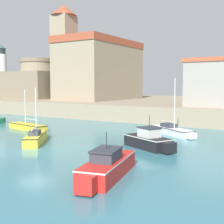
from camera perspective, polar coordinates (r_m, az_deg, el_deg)
The scene contains 11 objects.
ground_plane at distance 24.21m, azimuth -13.75°, elevation -6.75°, with size 200.00×200.00×0.00m, color teal.
quay_seawall at distance 57.37m, azimuth 14.71°, elevation 1.01°, with size 120.00×40.00×2.17m, color gray.
motorboat_black_0 at distance 24.15m, azimuth 6.78°, elevation -5.21°, with size 4.89×3.30×2.55m.
sailboat_yellow_2 at distance 35.34m, azimuth -15.28°, elevation -2.53°, with size 6.22×2.35×4.41m.
motorboat_red_4 at distance 16.62m, azimuth -0.92°, elevation -9.88°, with size 2.78×6.11×2.44m.
sailboat_white_5 at distance 31.30m, azimuth 10.95°, elevation -3.29°, with size 5.79×4.54×5.52m.
sailboat_yellow_6 at distance 27.00m, azimuth -13.74°, elevation -4.52°, with size 3.99×5.08×4.64m.
church at distance 59.06m, azimuth -3.08°, elevation 8.21°, with size 13.73×17.28×17.74m.
fortress at distance 68.91m, azimuth -13.38°, elevation 5.20°, with size 13.12×13.12×8.27m.
lighthouse at distance 72.94m, azimuth -19.58°, elevation 6.87°, with size 2.41×2.41×11.40m.
harbor_shed_near_wharf at distance 40.77m, azimuth 19.31°, elevation 5.11°, with size 8.18×5.79×5.94m.
Camera 1 is at (17.07, -16.47, 4.84)m, focal length 50.00 mm.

